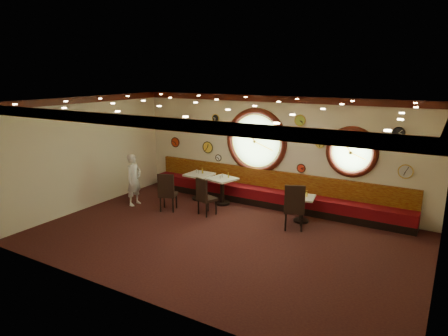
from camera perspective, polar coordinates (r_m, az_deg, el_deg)
floor at (r=9.67m, az=-0.28°, el=-9.95°), size 9.00×6.00×0.00m
ceiling at (r=8.89m, az=-0.31°, el=9.32°), size 9.00×6.00×0.02m
wall_back at (r=11.76m, az=7.25°, el=2.40°), size 9.00×0.02×3.20m
wall_front at (r=6.86m, az=-13.35°, el=-6.06°), size 9.00×0.02×3.20m
wall_left at (r=12.04m, az=-19.01°, el=2.02°), size 0.02×6.00×3.20m
wall_right at (r=7.93m, az=28.93°, el=-4.74°), size 0.02×6.00×3.20m
molding_back at (r=11.52m, az=7.37°, el=9.75°), size 9.00×0.10×0.18m
molding_front at (r=6.56m, az=-13.77°, el=6.60°), size 9.00×0.10×0.18m
molding_left at (r=11.81m, az=-19.42°, el=9.19°), size 0.10×6.00×0.18m
banquette_base at (r=11.90m, az=6.49°, el=-4.93°), size 8.00×0.55×0.20m
banquette_seat at (r=11.82m, az=6.52°, el=-3.78°), size 8.00×0.55×0.30m
banquette_back at (r=11.90m, az=7.01°, el=-1.66°), size 8.00×0.10×0.55m
porthole_left_glass at (r=11.96m, az=4.63°, el=3.87°), size 1.66×0.02×1.66m
porthole_left_frame at (r=11.94m, az=4.60°, el=3.86°), size 1.98×0.18×1.98m
porthole_left_ring at (r=11.92m, az=4.54°, el=3.84°), size 1.61×0.03×1.61m
porthole_right_glass at (r=11.05m, az=17.78°, el=2.19°), size 1.10×0.02×1.10m
porthole_right_frame at (r=11.04m, az=17.76°, el=2.18°), size 1.38×0.18×1.38m
porthole_right_ring at (r=11.01m, az=17.73°, el=2.15°), size 1.09×0.03×1.09m
wall_clock_0 at (r=11.20m, az=13.56°, el=3.39°), size 0.22×0.03×0.22m
wall_clock_1 at (r=10.74m, az=23.69°, el=4.63°), size 0.28×0.03×0.28m
wall_clock_2 at (r=11.51m, az=10.99°, el=-0.03°), size 0.24×0.03×0.24m
wall_clock_3 at (r=11.30m, az=10.82°, el=6.70°), size 0.30×0.03×0.30m
wall_clock_4 at (r=12.51m, az=-1.20°, el=7.12°), size 0.24×0.03×0.24m
wall_clock_5 at (r=12.66m, az=-0.78°, el=1.47°), size 0.20×0.03×0.20m
wall_clock_6 at (r=12.81m, az=-2.32°, el=2.97°), size 0.36×0.03×0.36m
wall_clock_7 at (r=13.55m, az=-6.95°, el=3.68°), size 0.32×0.03×0.32m
wall_clock_8 at (r=10.88m, az=24.52°, el=-0.46°), size 0.34×0.03×0.34m
table_a at (r=12.33m, az=-3.55°, el=-2.17°), size 0.77×0.77×0.82m
table_b at (r=11.86m, az=-0.26°, el=-2.83°), size 0.89×0.89×0.80m
table_c at (r=10.70m, az=11.04°, el=-5.33°), size 0.73×0.73×0.70m
chair_a at (r=11.33m, az=-8.14°, el=-3.10°), size 0.60×0.60×0.69m
chair_b at (r=10.93m, az=-2.82°, el=-3.76°), size 0.55×0.55×0.65m
chair_c at (r=10.03m, az=10.01°, el=-5.11°), size 0.65×0.65×0.74m
condiment_a_salt at (r=12.36m, az=-3.92°, el=-0.43°), size 0.04×0.04×0.11m
condiment_b_salt at (r=11.84m, az=-0.27°, el=-1.13°), size 0.04×0.04×0.10m
condiment_c_salt at (r=10.67m, az=10.93°, el=-3.63°), size 0.04×0.04×0.10m
condiment_a_pepper at (r=12.25m, az=-3.68°, el=-0.58°), size 0.04×0.04×0.10m
condiment_b_pepper at (r=11.71m, az=-0.55°, el=-1.31°), size 0.03×0.03×0.09m
condiment_c_pepper at (r=10.59m, az=10.89°, el=-3.79°), size 0.03×0.03×0.09m
condiment_a_bottle at (r=12.26m, az=-3.09°, el=-0.38°), size 0.05×0.05×0.17m
condiment_b_bottle at (r=11.80m, az=0.65°, el=-1.04°), size 0.05×0.05×0.15m
condiment_c_bottle at (r=10.61m, az=11.74°, el=-3.59°), size 0.05×0.05×0.17m
waiter at (r=12.04m, az=-12.74°, el=-1.65°), size 0.38×0.57×1.53m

